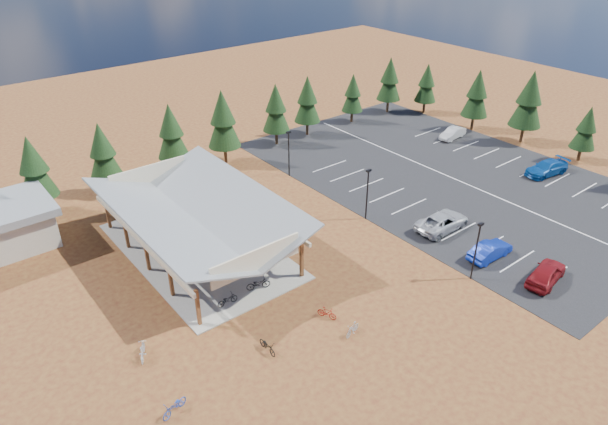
{
  "coord_description": "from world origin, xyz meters",
  "views": [
    {
      "loc": [
        -27.1,
        -29.0,
        26.04
      ],
      "look_at": [
        -0.57,
        4.37,
        1.61
      ],
      "focal_mm": 32.0,
      "sensor_mm": 36.0,
      "label": 1
    }
  ],
  "objects_px": {
    "bike_4": "(258,284)",
    "bike_9": "(143,351)",
    "lamp_post_1": "(367,191)",
    "bike_13": "(352,329)",
    "lamp_post_2": "(289,150)",
    "bike_16": "(282,253)",
    "car_0": "(546,273)",
    "bike_11": "(327,313)",
    "bike_pavilion": "(195,212)",
    "bike_2": "(167,249)",
    "bike_8": "(267,346)",
    "car_2": "(442,222)",
    "trash_bin_1": "(267,230)",
    "car_7": "(547,168)",
    "lamp_post_0": "(476,247)",
    "bike_0": "(227,300)",
    "bike_7": "(190,199)",
    "bike_1": "(185,265)",
    "car_9": "(453,133)",
    "trash_bin_0": "(282,234)",
    "bike_5": "(253,251)",
    "bike_10": "(174,407)",
    "bike_6": "(221,232)",
    "bike_3": "(149,219)",
    "car_1": "(490,251)"
  },
  "relations": [
    {
      "from": "bike_2",
      "to": "car_7",
      "type": "bearing_deg",
      "value": -89.24
    },
    {
      "from": "bike_1",
      "to": "car_0",
      "type": "relative_size",
      "value": 0.39
    },
    {
      "from": "bike_8",
      "to": "car_2",
      "type": "xyz_separation_m",
      "value": [
        21.46,
        2.83,
        0.35
      ]
    },
    {
      "from": "bike_0",
      "to": "bike_13",
      "type": "distance_m",
      "value": 9.54
    },
    {
      "from": "trash_bin_0",
      "to": "bike_13",
      "type": "height_order",
      "value": "bike_13"
    },
    {
      "from": "lamp_post_2",
      "to": "bike_0",
      "type": "bearing_deg",
      "value": -138.85
    },
    {
      "from": "bike_2",
      "to": "bike_5",
      "type": "bearing_deg",
      "value": -114.35
    },
    {
      "from": "bike_16",
      "to": "car_9",
      "type": "xyz_separation_m",
      "value": [
        32.75,
        8.02,
        0.26
      ]
    },
    {
      "from": "bike_8",
      "to": "bike_2",
      "type": "bearing_deg",
      "value": 90.76
    },
    {
      "from": "lamp_post_2",
      "to": "bike_pavilion",
      "type": "bearing_deg",
      "value": -154.98
    },
    {
      "from": "bike_9",
      "to": "bike_pavilion",
      "type": "bearing_deg",
      "value": -106.78
    },
    {
      "from": "bike_8",
      "to": "bike_13",
      "type": "distance_m",
      "value": 6.02
    },
    {
      "from": "bike_3",
      "to": "car_2",
      "type": "bearing_deg",
      "value": -110.78
    },
    {
      "from": "bike_16",
      "to": "car_2",
      "type": "xyz_separation_m",
      "value": [
        14.16,
        -5.35,
        0.36
      ]
    },
    {
      "from": "bike_2",
      "to": "bike_10",
      "type": "height_order",
      "value": "bike_2"
    },
    {
      "from": "car_2",
      "to": "lamp_post_0",
      "type": "bearing_deg",
      "value": 146.92
    },
    {
      "from": "lamp_post_1",
      "to": "bike_13",
      "type": "height_order",
      "value": "lamp_post_1"
    },
    {
      "from": "trash_bin_1",
      "to": "bike_11",
      "type": "height_order",
      "value": "bike_11"
    },
    {
      "from": "lamp_post_2",
      "to": "bike_4",
      "type": "xyz_separation_m",
      "value": [
        -14.09,
        -14.66,
        -2.38
      ]
    },
    {
      "from": "trash_bin_0",
      "to": "bike_11",
      "type": "xyz_separation_m",
      "value": [
        -3.78,
        -10.57,
        0.01
      ]
    },
    {
      "from": "bike_0",
      "to": "car_7",
      "type": "distance_m",
      "value": 39.28
    },
    {
      "from": "bike_6",
      "to": "bike_7",
      "type": "bearing_deg",
      "value": -11.84
    },
    {
      "from": "lamp_post_0",
      "to": "bike_4",
      "type": "xyz_separation_m",
      "value": [
        -14.09,
        9.34,
        -2.38
      ]
    },
    {
      "from": "bike_10",
      "to": "trash_bin_0",
      "type": "bearing_deg",
      "value": 106.34
    },
    {
      "from": "bike_11",
      "to": "car_2",
      "type": "distance_m",
      "value": 16.42
    },
    {
      "from": "bike_pavilion",
      "to": "bike_0",
      "type": "bearing_deg",
      "value": -103.92
    },
    {
      "from": "bike_2",
      "to": "bike_7",
      "type": "bearing_deg",
      "value": -23.49
    },
    {
      "from": "bike_8",
      "to": "car_7",
      "type": "distance_m",
      "value": 39.72
    },
    {
      "from": "car_1",
      "to": "bike_10",
      "type": "bearing_deg",
      "value": 87.78
    },
    {
      "from": "bike_pavilion",
      "to": "bike_2",
      "type": "relative_size",
      "value": 10.12
    },
    {
      "from": "trash_bin_1",
      "to": "lamp_post_2",
      "type": "bearing_deg",
      "value": 43.6
    },
    {
      "from": "bike_13",
      "to": "bike_6",
      "type": "bearing_deg",
      "value": 167.47
    },
    {
      "from": "bike_2",
      "to": "bike_16",
      "type": "bearing_deg",
      "value": -114.32
    },
    {
      "from": "bike_13",
      "to": "bike_0",
      "type": "bearing_deg",
      "value": -161.96
    },
    {
      "from": "bike_3",
      "to": "lamp_post_0",
      "type": "bearing_deg",
      "value": -125.76
    },
    {
      "from": "lamp_post_2",
      "to": "bike_16",
      "type": "bearing_deg",
      "value": -129.15
    },
    {
      "from": "bike_pavilion",
      "to": "bike_16",
      "type": "height_order",
      "value": "bike_pavilion"
    },
    {
      "from": "bike_0",
      "to": "car_9",
      "type": "height_order",
      "value": "car_9"
    },
    {
      "from": "bike_7",
      "to": "bike_9",
      "type": "xyz_separation_m",
      "value": [
        -12.34,
        -16.68,
        -0.07
      ]
    },
    {
      "from": "lamp_post_2",
      "to": "car_7",
      "type": "bearing_deg",
      "value": -38.03
    },
    {
      "from": "bike_pavilion",
      "to": "bike_8",
      "type": "height_order",
      "value": "bike_pavilion"
    },
    {
      "from": "bike_4",
      "to": "bike_13",
      "type": "distance_m",
      "value": 8.49
    },
    {
      "from": "bike_16",
      "to": "car_9",
      "type": "distance_m",
      "value": 33.72
    },
    {
      "from": "car_0",
      "to": "car_2",
      "type": "distance_m",
      "value": 10.2
    },
    {
      "from": "car_0",
      "to": "bike_11",
      "type": "bearing_deg",
      "value": 55.19
    },
    {
      "from": "bike_11",
      "to": "bike_6",
      "type": "bearing_deg",
      "value": 67.85
    },
    {
      "from": "bike_4",
      "to": "bike_9",
      "type": "xyz_separation_m",
      "value": [
        -9.98,
        -1.21,
        -0.04
      ]
    },
    {
      "from": "bike_4",
      "to": "bike_7",
      "type": "xyz_separation_m",
      "value": [
        2.36,
        15.46,
        0.03
      ]
    },
    {
      "from": "lamp_post_2",
      "to": "bike_16",
      "type": "relative_size",
      "value": 2.95
    },
    {
      "from": "trash_bin_1",
      "to": "car_9",
      "type": "xyz_separation_m",
      "value": [
        31.54,
        4.1,
        0.27
      ]
    }
  ]
}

